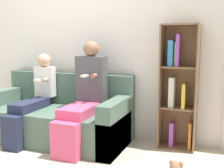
{
  "coord_description": "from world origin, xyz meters",
  "views": [
    {
      "loc": [
        1.89,
        -2.46,
        1.26
      ],
      "look_at": [
        0.68,
        0.56,
        0.76
      ],
      "focal_mm": 45.0,
      "sensor_mm": 36.0,
      "label": 1
    }
  ],
  "objects_px": {
    "child_seated": "(33,98)",
    "adult_seated": "(84,95)",
    "couch": "(57,119)",
    "bookshelf": "(178,87)"
  },
  "relations": [
    {
      "from": "adult_seated",
      "to": "bookshelf",
      "type": "height_order",
      "value": "bookshelf"
    },
    {
      "from": "child_seated",
      "to": "bookshelf",
      "type": "xyz_separation_m",
      "value": [
        1.75,
        0.43,
        0.19
      ]
    },
    {
      "from": "adult_seated",
      "to": "bookshelf",
      "type": "bearing_deg",
      "value": 20.33
    },
    {
      "from": "child_seated",
      "to": "bookshelf",
      "type": "relative_size",
      "value": 0.75
    },
    {
      "from": "child_seated",
      "to": "adult_seated",
      "type": "bearing_deg",
      "value": 3.25
    },
    {
      "from": "adult_seated",
      "to": "couch",
      "type": "bearing_deg",
      "value": 170.02
    },
    {
      "from": "adult_seated",
      "to": "child_seated",
      "type": "bearing_deg",
      "value": -176.75
    },
    {
      "from": "couch",
      "to": "child_seated",
      "type": "bearing_deg",
      "value": -157.5
    },
    {
      "from": "couch",
      "to": "bookshelf",
      "type": "height_order",
      "value": "bookshelf"
    },
    {
      "from": "couch",
      "to": "bookshelf",
      "type": "bearing_deg",
      "value": 11.93
    }
  ]
}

